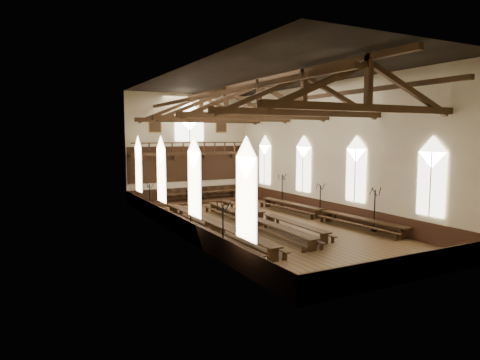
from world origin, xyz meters
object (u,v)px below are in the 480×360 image
Objects in this scene: dais at (200,200)px; refectory_row_d at (323,212)px; candelabrum_left_near at (223,240)px; refectory_row_c at (265,216)px; refectory_row_a at (212,224)px; candelabrum_right_far at (282,197)px; candelabrum_left_mid at (191,224)px; candelabrum_right_mid at (320,207)px; high_table at (200,193)px; refectory_row_b at (253,220)px; candelabrum_left_far at (150,205)px; candelabrum_right_near at (374,218)px.

refectory_row_d is at bearing -69.27° from dais.
refectory_row_c is at bearing 44.84° from candelabrum_left_near.
candelabrum_right_far reaches higher than refectory_row_a.
refectory_row_d is 5.06× the size of candelabrum_right_far.
candelabrum_left_mid is at bearing -176.35° from refectory_row_d.
candelabrum_left_near is (-10.52, -5.15, 0.31)m from refectory_row_d.
refectory_row_d is at bearing -118.13° from candelabrum_right_mid.
dais is at bearing 81.12° from high_table.
candelabrum_right_far is (5.18, -5.90, 0.08)m from high_table.
refectory_row_d is (5.73, -0.24, 0.03)m from refectory_row_b.
dais is 7.27m from candelabrum_left_far.
refectory_row_d is (4.23, -1.11, 0.04)m from refectory_row_c.
candelabrum_right_mid reaches higher than candelabrum_left_far.
candelabrum_left_near is 0.98× the size of candelabrum_left_mid.
dais is at bearing 71.14° from candelabrum_left_near.
high_table is 2.60× the size of candelabrum_right_far.
candelabrum_left_far reaches higher than dais.
candelabrum_right_near reaches higher than candelabrum_left_near.
refectory_row_d is at bearing 26.09° from candelabrum_left_near.
candelabrum_left_near is at bearing -176.22° from candelabrum_right_near.
candelabrum_left_far is (-10.52, 8.00, 0.22)m from refectory_row_d.
dais is 4.50× the size of candelabrum_right_mid.
refectory_row_a reaches higher than dais.
candelabrum_left_far is 11.24m from candelabrum_right_far.
candelabrum_left_near is 13.15m from candelabrum_left_far.
refectory_row_c is 9.34m from candelabrum_left_far.
candelabrum_right_mid is (11.10, 1.75, -0.10)m from candelabrum_left_mid.
candelabrum_left_mid is 1.01× the size of candelabrum_right_near.
candelabrum_right_near is (6.30, -4.66, 0.34)m from refectory_row_b.
candelabrum_left_mid is at bearing -164.22° from refectory_row_c.
refectory_row_a is at bearing -174.71° from refectory_row_b.
candelabrum_left_far is at bearing 148.06° from candelabrum_right_mid.
dais is 4.02× the size of candelabrum_right_near.
refectory_row_a is at bearing -109.24° from high_table.
high_table is 7.24m from candelabrum_left_far.
candelabrum_right_mid reaches higher than dais.
candelabrum_right_mid is (4.80, -0.03, 0.26)m from refectory_row_c.
candelabrum_right_mid reaches higher than refectory_row_d.
refectory_row_d is 6.30m from candelabrum_right_far.
refectory_row_a is 5.17× the size of candelabrum_left_mid.
candelabrum_left_mid reaches higher than candelabrum_right_near.
candelabrum_left_far reaches higher than refectory_row_b.
candelabrum_right_mid is at bearing 7.58° from refectory_row_b.
high_table is at bearing 110.73° from refectory_row_d.
refectory_row_c is at bearing -88.04° from high_table.
candelabrum_left_mid is 11.24m from candelabrum_right_mid.
dais is at bearing 91.96° from refectory_row_c.
dais is 17.39m from candelabrum_right_near.
candelabrum_left_mid reaches higher than refectory_row_a.
candelabrum_right_far reaches higher than refectory_row_c.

